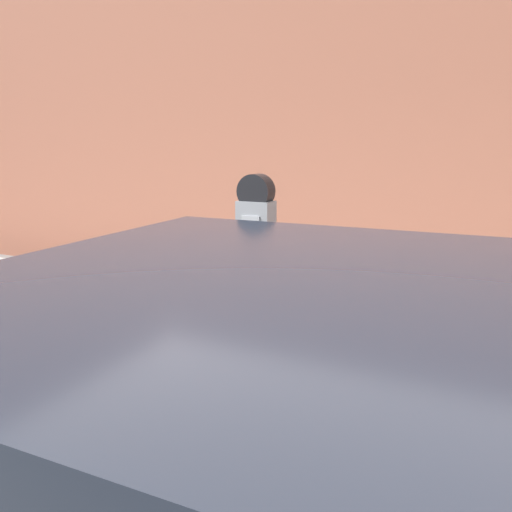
{
  "coord_description": "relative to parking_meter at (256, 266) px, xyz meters",
  "views": [
    {
      "loc": [
        0.78,
        -1.47,
        1.82
      ],
      "look_at": [
        -0.44,
        0.99,
        1.21
      ],
      "focal_mm": 35.0,
      "sensor_mm": 36.0,
      "label": 1
    }
  ],
  "objects": [
    {
      "name": "sidewalk",
      "position": [
        0.44,
        1.21,
        -1.1
      ],
      "size": [
        24.0,
        2.8,
        0.12
      ],
      "color": "#ADAAA3",
      "rests_on": "ground_plane"
    },
    {
      "name": "parking_meter",
      "position": [
        0.0,
        0.0,
        0.0
      ],
      "size": [
        0.19,
        0.13,
        1.56
      ],
      "color": "slate",
      "rests_on": "sidewalk"
    }
  ]
}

